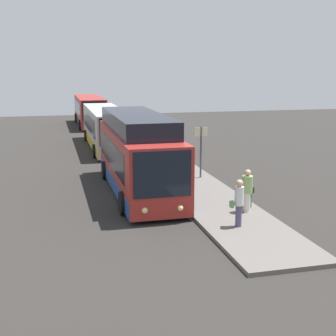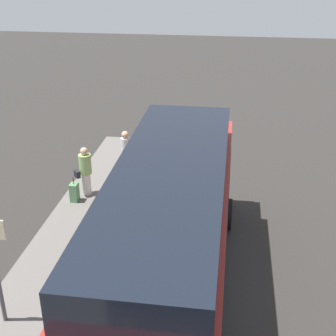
{
  "view_description": "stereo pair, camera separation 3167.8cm",
  "coord_description": "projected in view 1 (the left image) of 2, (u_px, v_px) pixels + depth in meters",
  "views": [
    {
      "loc": [
        21.7,
        -3.77,
        6.01
      ],
      "look_at": [
        3.22,
        0.89,
        1.91
      ],
      "focal_mm": 50.0,
      "sensor_mm": 36.0,
      "label": 1
    },
    {
      "loc": [
        -9.78,
        -0.96,
        8.04
      ],
      "look_at": [
        3.22,
        0.89,
        1.91
      ],
      "focal_mm": 50.0,
      "sensor_mm": 36.0,
      "label": 2
    }
  ],
  "objects": [
    {
      "name": "passenger_boarding",
      "position": [
        177.0,
        167.0,
        23.62
      ],
      "size": [
        0.51,
        0.62,
        1.72
      ],
      "rotation": [
        0.0,
        0.0,
        0.42
      ],
      "color": "#4C476B",
      "rests_on": "platform"
    },
    {
      "name": "passenger_with_bags",
      "position": [
        239.0,
        201.0,
        17.44
      ],
      "size": [
        0.42,
        0.57,
        1.81
      ],
      "rotation": [
        0.0,
        0.0,
        2.92
      ],
      "color": "#4C476B",
      "rests_on": "platform"
    },
    {
      "name": "ground",
      "position": [
        134.0,
        194.0,
        22.74
      ],
      "size": [
        80.0,
        80.0,
        0.0
      ],
      "primitive_type": "plane",
      "color": "#2B2826"
    },
    {
      "name": "bus_third",
      "position": [
        90.0,
        111.0,
        49.36
      ],
      "size": [
        10.96,
        2.81,
        3.0
      ],
      "color": "maroon",
      "rests_on": "ground"
    },
    {
      "name": "suitcase",
      "position": [
        247.0,
        200.0,
        20.01
      ],
      "size": [
        0.33,
        0.26,
        0.89
      ],
      "color": "#598C59",
      "rests_on": "platform"
    },
    {
      "name": "platform",
      "position": [
        196.0,
        188.0,
        23.48
      ],
      "size": [
        20.0,
        3.14,
        0.15
      ],
      "color": "#605B56",
      "rests_on": "ground"
    },
    {
      "name": "bus_second",
      "position": [
        106.0,
        128.0,
        35.77
      ],
      "size": [
        11.98,
        2.75,
        2.96
      ],
      "color": "#B2ADA8",
      "rests_on": "ground"
    },
    {
      "name": "bus_lead",
      "position": [
        138.0,
        157.0,
        22.86
      ],
      "size": [
        10.3,
        2.89,
        3.83
      ],
      "color": "maroon",
      "rests_on": "ground"
    },
    {
      "name": "sign_post",
      "position": [
        201.0,
        145.0,
        25.15
      ],
      "size": [
        0.1,
        0.74,
        2.8
      ],
      "color": "#4C4C51",
      "rests_on": "platform"
    },
    {
      "name": "passenger_waiting",
      "position": [
        247.0,
        189.0,
        19.29
      ],
      "size": [
        0.66,
        0.69,
        1.78
      ],
      "rotation": [
        0.0,
        0.0,
        0.69
      ],
      "color": "silver",
      "rests_on": "platform"
    }
  ]
}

